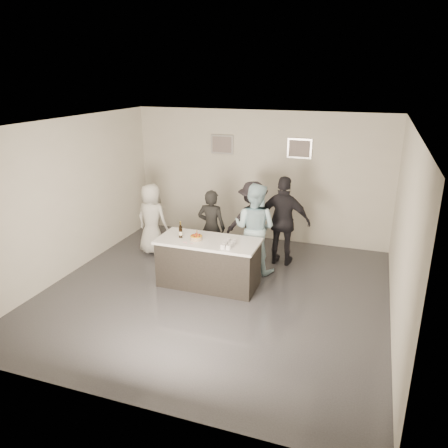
# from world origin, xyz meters

# --- Properties ---
(floor) EXTENTS (6.00, 6.00, 0.00)m
(floor) POSITION_xyz_m (0.00, 0.00, 0.00)
(floor) COLOR #3D3D42
(floor) RESTS_ON ground
(ceiling) EXTENTS (6.00, 6.00, 0.00)m
(ceiling) POSITION_xyz_m (0.00, 0.00, 3.00)
(ceiling) COLOR white
(wall_back) EXTENTS (6.00, 0.04, 3.00)m
(wall_back) POSITION_xyz_m (0.00, 3.00, 1.50)
(wall_back) COLOR beige
(wall_back) RESTS_ON ground
(wall_front) EXTENTS (6.00, 0.04, 3.00)m
(wall_front) POSITION_xyz_m (0.00, -3.00, 1.50)
(wall_front) COLOR beige
(wall_front) RESTS_ON ground
(wall_left) EXTENTS (0.04, 6.00, 3.00)m
(wall_left) POSITION_xyz_m (-3.00, 0.00, 1.50)
(wall_left) COLOR beige
(wall_left) RESTS_ON ground
(wall_right) EXTENTS (0.04, 6.00, 3.00)m
(wall_right) POSITION_xyz_m (3.00, 0.00, 1.50)
(wall_right) COLOR beige
(wall_right) RESTS_ON ground
(picture_left) EXTENTS (0.54, 0.04, 0.44)m
(picture_left) POSITION_xyz_m (-0.90, 2.97, 2.20)
(picture_left) COLOR #B2B2B7
(picture_left) RESTS_ON wall_back
(picture_right) EXTENTS (0.54, 0.04, 0.44)m
(picture_right) POSITION_xyz_m (0.90, 2.97, 2.20)
(picture_right) COLOR #B2B2B7
(picture_right) RESTS_ON wall_back
(bar_counter) EXTENTS (1.86, 0.86, 0.90)m
(bar_counter) POSITION_xyz_m (-0.22, 0.25, 0.45)
(bar_counter) COLOR white
(bar_counter) RESTS_ON ground
(cake) EXTENTS (0.22, 0.22, 0.07)m
(cake) POSITION_xyz_m (-0.42, 0.19, 0.94)
(cake) COLOR orange
(cake) RESTS_ON bar_counter
(beer_bottle_a) EXTENTS (0.07, 0.07, 0.26)m
(beer_bottle_a) POSITION_xyz_m (-0.79, 0.31, 1.03)
(beer_bottle_a) COLOR black
(beer_bottle_a) RESTS_ON bar_counter
(beer_bottle_b) EXTENTS (0.07, 0.07, 0.26)m
(beer_bottle_b) POSITION_xyz_m (-0.74, 0.20, 1.03)
(beer_bottle_b) COLOR black
(beer_bottle_b) RESTS_ON bar_counter
(tumbler_cluster) EXTENTS (0.19, 0.40, 0.08)m
(tumbler_cluster) POSITION_xyz_m (0.22, 0.11, 0.94)
(tumbler_cluster) COLOR #CA6913
(tumbler_cluster) RESTS_ON bar_counter
(candles) EXTENTS (0.24, 0.08, 0.01)m
(candles) POSITION_xyz_m (-0.48, -0.03, 0.90)
(candles) COLOR pink
(candles) RESTS_ON bar_counter
(person_main_black) EXTENTS (0.59, 0.40, 1.58)m
(person_main_black) POSITION_xyz_m (-0.51, 1.18, 0.79)
(person_main_black) COLOR black
(person_main_black) RESTS_ON ground
(person_main_blue) EXTENTS (0.97, 0.82, 1.80)m
(person_main_blue) POSITION_xyz_m (0.41, 1.16, 0.90)
(person_main_blue) COLOR #B5DEED
(person_main_blue) RESTS_ON ground
(person_guest_left) EXTENTS (0.83, 0.61, 1.55)m
(person_guest_left) POSITION_xyz_m (-1.94, 1.32, 0.78)
(person_guest_left) COLOR silver
(person_guest_left) RESTS_ON ground
(person_guest_right) EXTENTS (1.10, 0.49, 1.85)m
(person_guest_right) POSITION_xyz_m (0.87, 1.68, 0.92)
(person_guest_right) COLOR black
(person_guest_right) RESTS_ON ground
(person_guest_back) EXTENTS (1.24, 1.01, 1.67)m
(person_guest_back) POSITION_xyz_m (0.19, 1.78, 0.83)
(person_guest_back) COLOR black
(person_guest_back) RESTS_ON ground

